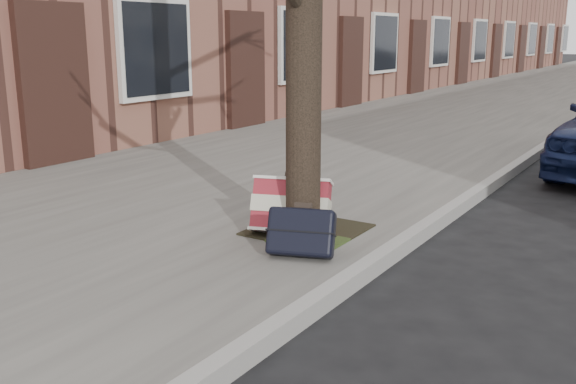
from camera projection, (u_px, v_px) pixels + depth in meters
The scene contains 5 objects.
ground at pixel (518, 371), 3.34m from camera, with size 120.00×120.00×0.00m, color black.
near_sidewalk at pixel (514, 96), 17.53m from camera, with size 5.00×70.00×0.12m, color slate.
dirt_patch at pixel (308, 230), 5.34m from camera, with size 0.85×0.85×0.01m, color black.
suitcase_red at pixel (291, 206), 5.18m from camera, with size 0.62×0.17×0.44m, color maroon.
suitcase_navy at pixel (301, 232), 4.67m from camera, with size 0.49×0.16×0.35m, color black.
Camera 1 is at (0.62, -3.19, 1.71)m, focal length 40.00 mm.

